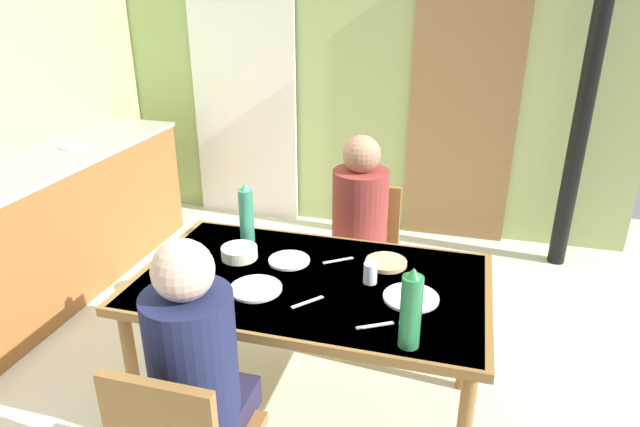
{
  "coord_description": "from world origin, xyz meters",
  "views": [
    {
      "loc": [
        0.87,
        -2.1,
        1.95
      ],
      "look_at": [
        0.28,
        0.06,
        1.0
      ],
      "focal_mm": 30.98,
      "sensor_mm": 36.0,
      "label": 1
    }
  ],
  "objects_px": {
    "chair_far_diner": "(363,251)",
    "person_far_diner": "(359,215)",
    "dining_table": "(311,293)",
    "serving_bowl_center": "(239,253)",
    "water_bottle_green_near": "(246,214)",
    "water_bottle_green_far": "(411,310)",
    "person_near_diner": "(195,357)",
    "kitchen_counter": "(53,226)"
  },
  "relations": [
    {
      "from": "serving_bowl_center",
      "to": "chair_far_diner",
      "type": "bearing_deg",
      "value": 56.77
    },
    {
      "from": "kitchen_counter",
      "to": "water_bottle_green_far",
      "type": "xyz_separation_m",
      "value": [
        2.45,
        -1.07,
        0.44
      ]
    },
    {
      "from": "kitchen_counter",
      "to": "dining_table",
      "type": "xyz_separation_m",
      "value": [
        1.98,
        -0.71,
        0.23
      ]
    },
    {
      "from": "chair_far_diner",
      "to": "person_far_diner",
      "type": "xyz_separation_m",
      "value": [
        -0.0,
        -0.14,
        0.28
      ]
    },
    {
      "from": "person_far_diner",
      "to": "water_bottle_green_far",
      "type": "relative_size",
      "value": 2.46
    },
    {
      "from": "kitchen_counter",
      "to": "chair_far_diner",
      "type": "distance_m",
      "value": 2.06
    },
    {
      "from": "person_far_diner",
      "to": "person_near_diner",
      "type": "bearing_deg",
      "value": 77.62
    },
    {
      "from": "person_near_diner",
      "to": "serving_bowl_center",
      "type": "height_order",
      "value": "person_near_diner"
    },
    {
      "from": "person_near_diner",
      "to": "water_bottle_green_near",
      "type": "relative_size",
      "value": 2.51
    },
    {
      "from": "water_bottle_green_near",
      "to": "serving_bowl_center",
      "type": "height_order",
      "value": "water_bottle_green_near"
    },
    {
      "from": "dining_table",
      "to": "water_bottle_green_near",
      "type": "height_order",
      "value": "water_bottle_green_near"
    },
    {
      "from": "person_near_diner",
      "to": "serving_bowl_center",
      "type": "relative_size",
      "value": 4.53
    },
    {
      "from": "water_bottle_green_near",
      "to": "person_near_diner",
      "type": "bearing_deg",
      "value": -78.26
    },
    {
      "from": "water_bottle_green_near",
      "to": "serving_bowl_center",
      "type": "bearing_deg",
      "value": -79.96
    },
    {
      "from": "dining_table",
      "to": "serving_bowl_center",
      "type": "bearing_deg",
      "value": 164.71
    },
    {
      "from": "kitchen_counter",
      "to": "person_far_diner",
      "type": "relative_size",
      "value": 2.97
    },
    {
      "from": "chair_far_diner",
      "to": "water_bottle_green_near",
      "type": "bearing_deg",
      "value": 46.72
    },
    {
      "from": "water_bottle_green_far",
      "to": "serving_bowl_center",
      "type": "bearing_deg",
      "value": 151.31
    },
    {
      "from": "kitchen_counter",
      "to": "chair_far_diner",
      "type": "bearing_deg",
      "value": 2.53
    },
    {
      "from": "person_near_diner",
      "to": "person_far_diner",
      "type": "relative_size",
      "value": 1.0
    },
    {
      "from": "dining_table",
      "to": "serving_bowl_center",
      "type": "height_order",
      "value": "serving_bowl_center"
    },
    {
      "from": "kitchen_counter",
      "to": "person_near_diner",
      "type": "distance_m",
      "value": 2.26
    },
    {
      "from": "person_far_diner",
      "to": "water_bottle_green_near",
      "type": "xyz_separation_m",
      "value": [
        -0.49,
        -0.38,
        0.11
      ]
    },
    {
      "from": "person_far_diner",
      "to": "water_bottle_green_far",
      "type": "distance_m",
      "value": 1.1
    },
    {
      "from": "person_far_diner",
      "to": "water_bottle_green_near",
      "type": "distance_m",
      "value": 0.63
    },
    {
      "from": "water_bottle_green_near",
      "to": "serving_bowl_center",
      "type": "xyz_separation_m",
      "value": [
        0.03,
        -0.18,
        -0.12
      ]
    },
    {
      "from": "chair_far_diner",
      "to": "person_far_diner",
      "type": "bearing_deg",
      "value": 90.0
    },
    {
      "from": "dining_table",
      "to": "water_bottle_green_near",
      "type": "xyz_separation_m",
      "value": [
        -0.41,
        0.28,
        0.21
      ]
    },
    {
      "from": "chair_far_diner",
      "to": "serving_bowl_center",
      "type": "bearing_deg",
      "value": 56.77
    },
    {
      "from": "dining_table",
      "to": "person_far_diner",
      "type": "xyz_separation_m",
      "value": [
        0.08,
        0.67,
        0.11
      ]
    },
    {
      "from": "kitchen_counter",
      "to": "water_bottle_green_far",
      "type": "relative_size",
      "value": 7.31
    },
    {
      "from": "chair_far_diner",
      "to": "person_near_diner",
      "type": "distance_m",
      "value": 1.52
    },
    {
      "from": "serving_bowl_center",
      "to": "water_bottle_green_far",
      "type": "bearing_deg",
      "value": -28.69
    },
    {
      "from": "water_bottle_green_far",
      "to": "person_far_diner",
      "type": "bearing_deg",
      "value": 110.83
    },
    {
      "from": "chair_far_diner",
      "to": "person_near_diner",
      "type": "height_order",
      "value": "person_near_diner"
    },
    {
      "from": "chair_far_diner",
      "to": "water_bottle_green_near",
      "type": "xyz_separation_m",
      "value": [
        -0.49,
        -0.52,
        0.39
      ]
    },
    {
      "from": "kitchen_counter",
      "to": "chair_far_diner",
      "type": "relative_size",
      "value": 2.63
    },
    {
      "from": "dining_table",
      "to": "serving_bowl_center",
      "type": "xyz_separation_m",
      "value": [
        -0.38,
        0.1,
        0.1
      ]
    },
    {
      "from": "chair_far_diner",
      "to": "person_near_diner",
      "type": "bearing_deg",
      "value": 78.74
    },
    {
      "from": "person_far_diner",
      "to": "water_bottle_green_near",
      "type": "relative_size",
      "value": 2.51
    },
    {
      "from": "water_bottle_green_near",
      "to": "water_bottle_green_far",
      "type": "xyz_separation_m",
      "value": [
        0.88,
        -0.64,
        0.0
      ]
    },
    {
      "from": "dining_table",
      "to": "person_far_diner",
      "type": "relative_size",
      "value": 1.99
    }
  ]
}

